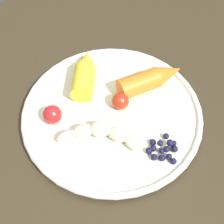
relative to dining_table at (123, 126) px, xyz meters
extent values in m
plane|color=#363A43|center=(0.00, 0.00, -0.65)|extent=(6.00, 6.00, 0.00)
cube|color=#362C1C|center=(0.00, 0.00, 0.06)|extent=(1.29, 0.86, 0.03)
cube|color=#3D2E16|center=(0.59, 0.37, -0.30)|extent=(0.05, 0.05, 0.69)
cylinder|color=white|center=(-0.04, 0.01, 0.08)|extent=(0.32, 0.32, 0.01)
torus|color=silver|center=(-0.04, 0.01, 0.09)|extent=(0.33, 0.33, 0.01)
ellipsoid|color=beige|center=(-0.08, -0.06, 0.10)|extent=(0.03, 0.04, 0.02)
ellipsoid|color=beige|center=(-0.08, -0.03, 0.10)|extent=(0.03, 0.04, 0.02)
ellipsoid|color=beige|center=(-0.09, 0.00, 0.10)|extent=(0.04, 0.05, 0.03)
ellipsoid|color=beige|center=(-0.10, 0.02, 0.10)|extent=(0.04, 0.04, 0.02)
ellipsoid|color=beige|center=(-0.13, 0.04, 0.10)|extent=(0.04, 0.04, 0.02)
cylinder|color=orange|center=(0.04, -0.01, 0.11)|extent=(0.09, 0.08, 0.04)
cone|color=orange|center=(0.09, -0.05, 0.11)|extent=(0.07, 0.06, 0.04)
cylinder|color=yellow|center=(-0.02, 0.08, 0.11)|extent=(0.08, 0.07, 0.04)
cone|color=yellow|center=(0.03, 0.11, 0.11)|extent=(0.06, 0.06, 0.04)
sphere|color=#191638|center=(-0.06, -0.11, 0.10)|extent=(0.01, 0.01, 0.01)
sphere|color=#191638|center=(-0.07, -0.09, 0.10)|extent=(0.01, 0.01, 0.01)
sphere|color=#191638|center=(-0.07, -0.13, 0.10)|extent=(0.01, 0.01, 0.01)
sphere|color=#191638|center=(-0.05, -0.13, 0.10)|extent=(0.01, 0.01, 0.01)
sphere|color=#191638|center=(-0.03, -0.10, 0.10)|extent=(0.01, 0.01, 0.01)
sphere|color=#191638|center=(-0.06, -0.09, 0.10)|extent=(0.01, 0.01, 0.01)
sphere|color=#191638|center=(-0.04, -0.12, 0.10)|extent=(0.01, 0.01, 0.01)
sphere|color=#191638|center=(-0.08, -0.10, 0.10)|extent=(0.01, 0.01, 0.01)
sphere|color=#191638|center=(-0.06, -0.11, 0.10)|extent=(0.01, 0.01, 0.01)
sphere|color=#191638|center=(-0.07, -0.12, 0.10)|extent=(0.01, 0.01, 0.01)
sphere|color=#191638|center=(-0.08, -0.12, 0.10)|extent=(0.01, 0.01, 0.01)
sphere|color=#191638|center=(-0.08, -0.09, 0.10)|extent=(0.01, 0.01, 0.01)
sphere|color=#191638|center=(-0.05, -0.12, 0.10)|extent=(0.01, 0.01, 0.01)
sphere|color=#191638|center=(-0.06, -0.10, 0.10)|extent=(0.01, 0.01, 0.01)
sphere|color=red|center=(-0.11, 0.09, 0.11)|extent=(0.03, 0.03, 0.03)
sphere|color=red|center=(-0.02, 0.00, 0.11)|extent=(0.03, 0.03, 0.03)
camera|label=1|loc=(-0.32, -0.17, 0.56)|focal=49.95mm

